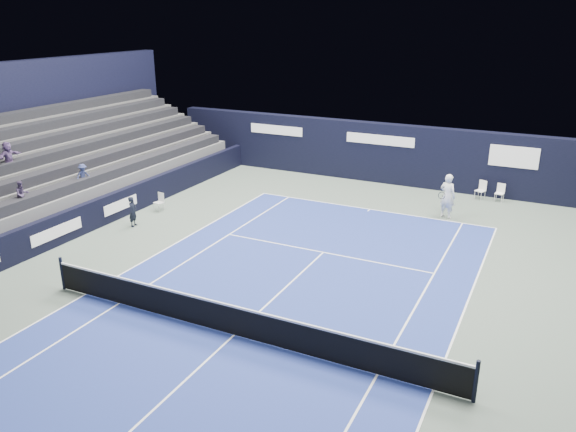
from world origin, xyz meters
name	(u,v)px	position (x,y,z in m)	size (l,w,h in m)	color
ground	(268,304)	(0.00, 2.00, 0.00)	(48.00, 48.00, 0.00)	#4B5A51
court_surface	(234,335)	(0.00, 0.00, 0.00)	(10.97, 23.77, 0.01)	navy
folding_chair_back_a	(482,187)	(4.30, 15.75, 0.60)	(0.52, 0.54, 0.91)	silver
folding_chair_back_b	(500,191)	(5.14, 15.75, 0.49)	(0.43, 0.42, 0.86)	white
line_judge_chair	(160,200)	(-8.50, 7.59, 0.47)	(0.42, 0.41, 0.82)	silver
line_judge	(133,212)	(-8.22, 5.49, 0.64)	(0.47, 0.31, 1.28)	black
court_markings	(234,335)	(0.00, 0.00, 0.01)	(11.03, 23.83, 0.00)	white
tennis_net	(233,319)	(0.00, 0.00, 0.51)	(12.90, 0.10, 1.10)	black
back_sponsor_wall	(400,155)	(0.01, 16.50, 1.55)	(26.00, 0.63, 3.10)	black
side_barrier_left	(117,205)	(-9.50, 5.97, 0.60)	(0.33, 22.00, 1.20)	black
spectator_stand	(67,160)	(-13.27, 6.99, 1.95)	(6.00, 18.00, 6.40)	#504F52
tennis_player	(447,196)	(3.31, 12.29, 0.99)	(0.83, 0.95, 1.97)	white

